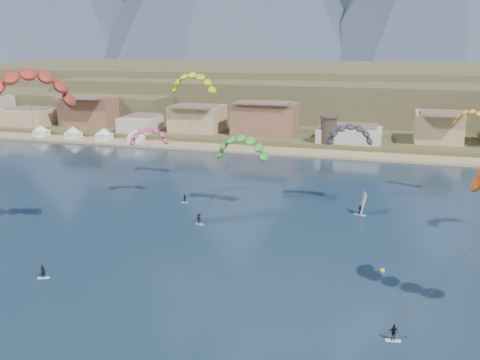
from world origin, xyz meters
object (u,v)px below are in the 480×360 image
object	(u,v)px
kitesurfer_red	(29,82)
buoy	(382,271)
kitesurfer_yellow	(193,80)
kitesurfer_green	(241,144)
watchtower	(329,129)
windsurfer	(361,208)

from	to	relation	value
kitesurfer_red	buoy	distance (m)	60.44
kitesurfer_red	kitesurfer_yellow	distance (m)	44.72
kitesurfer_red	kitesurfer_green	bearing A→B (deg)	49.47
watchtower	windsurfer	world-z (taller)	watchtower
windsurfer	watchtower	bearing A→B (deg)	102.72
kitesurfer_red	kitesurfer_green	distance (m)	41.11
watchtower	kitesurfer_yellow	bearing A→B (deg)	-114.91
watchtower	buoy	bearing A→B (deg)	-77.86
watchtower	kitesurfer_red	size ratio (longest dim) A/B	0.28
kitesurfer_yellow	kitesurfer_green	distance (m)	23.73
kitesurfer_green	buoy	xyz separation A→B (m)	(28.66, -23.76, -13.18)
watchtower	kitesurfer_green	bearing A→B (deg)	-97.78
buoy	kitesurfer_red	bearing A→B (deg)	-173.94
kitesurfer_yellow	kitesurfer_green	size ratio (longest dim) A/B	1.57
watchtower	kitesurfer_green	xyz separation A→B (m)	(-9.15, -66.96, 6.93)
watchtower	kitesurfer_yellow	xyz separation A→B (m)	(-24.55, -52.87, 18.21)
kitesurfer_red	windsurfer	bearing A→B (deg)	33.01
windsurfer	buoy	xyz separation A→B (m)	(4.92, -26.07, -1.31)
watchtower	kitesurfer_green	world-z (taller)	kitesurfer_green
windsurfer	kitesurfer_yellow	bearing A→B (deg)	163.26
watchtower	kitesurfer_red	xyz separation A→B (m)	(-34.35, -96.44, 20.56)
kitesurfer_red	windsurfer	size ratio (longest dim) A/B	6.85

